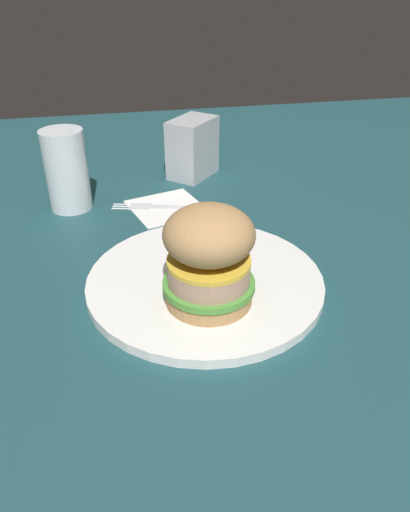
{
  "coord_description": "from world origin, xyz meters",
  "views": [
    {
      "loc": [
        0.08,
        0.49,
        0.34
      ],
      "look_at": [
        -0.02,
        0.02,
        0.04
      ],
      "focal_mm": 33.56,
      "sensor_mm": 36.0,
      "label": 1
    }
  ],
  "objects": [
    {
      "name": "ground_plane",
      "position": [
        0.0,
        0.0,
        0.0
      ],
      "size": [
        1.6,
        1.6,
        0.0
      ],
      "primitive_type": "plane",
      "color": "#1E474C"
    },
    {
      "name": "plate",
      "position": [
        -0.02,
        0.02,
        0.01
      ],
      "size": [
        0.29,
        0.29,
        0.01
      ],
      "primitive_type": "cylinder",
      "color": "white",
      "rests_on": "ground_plane"
    },
    {
      "name": "sandwich",
      "position": [
        -0.01,
        0.06,
        0.07
      ],
      "size": [
        0.1,
        0.1,
        0.11
      ],
      "color": "tan",
      "rests_on": "plate"
    },
    {
      "name": "fries_pile",
      "position": [
        -0.05,
        -0.05,
        0.02
      ],
      "size": [
        0.09,
        0.1,
        0.01
      ],
      "color": "#E5B251",
      "rests_on": "plate"
    },
    {
      "name": "napkin",
      "position": [
        0.0,
        -0.21,
        0.0
      ],
      "size": [
        0.14,
        0.14,
        0.0
      ],
      "primitive_type": "cube",
      "rotation": [
        0.0,
        0.0,
        0.28
      ],
      "color": "white",
      "rests_on": "ground_plane"
    },
    {
      "name": "fork",
      "position": [
        0.0,
        -0.21,
        0.0
      ],
      "size": [
        0.17,
        0.06,
        0.0
      ],
      "color": "silver",
      "rests_on": "napkin"
    },
    {
      "name": "drink_glass",
      "position": [
        0.15,
        -0.24,
        0.06
      ],
      "size": [
        0.07,
        0.07,
        0.13
      ],
      "color": "silver",
      "rests_on": "ground_plane"
    },
    {
      "name": "napkin_dispenser",
      "position": [
        -0.07,
        -0.34,
        0.05
      ],
      "size": [
        0.1,
        0.11,
        0.1
      ],
      "primitive_type": "cube",
      "rotation": [
        0.0,
        0.0,
        0.83
      ],
      "color": "#B7BABF",
      "rests_on": "ground_plane"
    }
  ]
}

